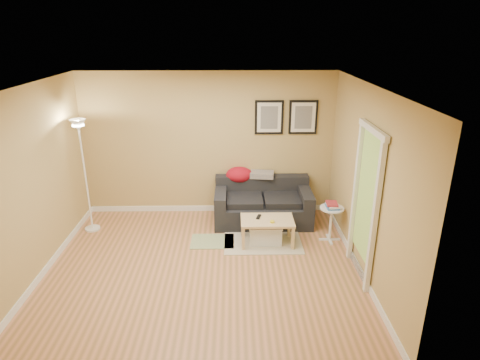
% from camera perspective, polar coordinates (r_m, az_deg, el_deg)
% --- Properties ---
extents(floor, '(4.50, 4.50, 0.00)m').
position_cam_1_polar(floor, '(6.12, -5.14, -12.12)').
color(floor, tan).
rests_on(floor, ground).
extents(ceiling, '(4.50, 4.50, 0.00)m').
position_cam_1_polar(ceiling, '(5.20, -6.06, 12.74)').
color(ceiling, white).
rests_on(ceiling, wall_back).
extents(wall_back, '(4.50, 0.00, 4.50)m').
position_cam_1_polar(wall_back, '(7.43, -4.41, 4.91)').
color(wall_back, tan).
rests_on(wall_back, ground).
extents(wall_front, '(4.50, 0.00, 4.50)m').
position_cam_1_polar(wall_front, '(3.75, -7.88, -11.90)').
color(wall_front, tan).
rests_on(wall_front, ground).
extents(wall_left, '(0.00, 4.00, 4.00)m').
position_cam_1_polar(wall_left, '(6.14, -26.98, -0.76)').
color(wall_left, tan).
rests_on(wall_left, ground).
extents(wall_right, '(0.00, 4.00, 4.00)m').
position_cam_1_polar(wall_right, '(5.80, 17.19, -0.55)').
color(wall_right, tan).
rests_on(wall_right, ground).
extents(baseboard_back, '(4.50, 0.02, 0.10)m').
position_cam_1_polar(baseboard_back, '(7.85, -4.17, -3.93)').
color(baseboard_back, white).
rests_on(baseboard_back, ground).
extents(baseboard_left, '(0.02, 4.00, 0.10)m').
position_cam_1_polar(baseboard_left, '(6.65, -25.15, -10.85)').
color(baseboard_left, white).
rests_on(baseboard_left, ground).
extents(baseboard_right, '(0.02, 4.00, 0.10)m').
position_cam_1_polar(baseboard_right, '(6.34, 15.90, -11.15)').
color(baseboard_right, white).
rests_on(baseboard_right, ground).
extents(sofa, '(1.70, 0.90, 0.75)m').
position_cam_1_polar(sofa, '(7.30, 3.21, -3.06)').
color(sofa, black).
rests_on(sofa, ground).
extents(red_throw, '(0.48, 0.36, 0.28)m').
position_cam_1_polar(red_throw, '(7.45, -0.10, 0.75)').
color(red_throw, '#B7102D').
rests_on(red_throw, sofa).
extents(plaid_throw, '(0.45, 0.32, 0.10)m').
position_cam_1_polar(plaid_throw, '(7.44, 3.08, 0.78)').
color(plaid_throw, tan).
rests_on(plaid_throw, sofa).
extents(framed_print_left, '(0.50, 0.04, 0.60)m').
position_cam_1_polar(framed_print_left, '(7.30, 4.07, 8.68)').
color(framed_print_left, black).
rests_on(framed_print_left, wall_back).
extents(framed_print_right, '(0.50, 0.04, 0.60)m').
position_cam_1_polar(framed_print_right, '(7.37, 8.77, 8.62)').
color(framed_print_right, black).
rests_on(framed_print_right, wall_back).
extents(area_rug, '(1.25, 0.85, 0.01)m').
position_cam_1_polar(area_rug, '(6.78, 3.17, -8.51)').
color(area_rug, beige).
rests_on(area_rug, ground).
extents(green_runner, '(0.70, 0.50, 0.01)m').
position_cam_1_polar(green_runner, '(6.79, -3.85, -8.50)').
color(green_runner, '#668C4C').
rests_on(green_runner, ground).
extents(coffee_table, '(0.97, 0.79, 0.42)m').
position_cam_1_polar(coffee_table, '(6.66, 3.77, -7.11)').
color(coffee_table, '#E0BD89').
rests_on(coffee_table, ground).
extents(remote_control, '(0.10, 0.17, 0.02)m').
position_cam_1_polar(remote_control, '(6.62, 2.61, -5.13)').
color(remote_control, black).
rests_on(remote_control, coffee_table).
extents(tape_roll, '(0.07, 0.07, 0.03)m').
position_cam_1_polar(tape_roll, '(6.46, 4.51, -5.80)').
color(tape_roll, yellow).
rests_on(tape_roll, coffee_table).
extents(storage_bin, '(0.53, 0.39, 0.32)m').
position_cam_1_polar(storage_bin, '(6.71, 3.52, -7.35)').
color(storage_bin, white).
rests_on(storage_bin, ground).
extents(side_table, '(0.38, 0.38, 0.59)m').
position_cam_1_polar(side_table, '(6.84, 12.48, -6.00)').
color(side_table, white).
rests_on(side_table, ground).
extents(book_stack, '(0.27, 0.31, 0.08)m').
position_cam_1_polar(book_stack, '(6.71, 12.72, -3.42)').
color(book_stack, '#3768A6').
rests_on(book_stack, side_table).
extents(floor_lamp, '(0.25, 0.25, 1.94)m').
position_cam_1_polar(floor_lamp, '(7.25, -20.64, 0.04)').
color(floor_lamp, white).
rests_on(floor_lamp, ground).
extents(doorway, '(0.12, 1.01, 2.13)m').
position_cam_1_polar(doorway, '(5.75, 16.87, -3.65)').
color(doorway, white).
rests_on(doorway, ground).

